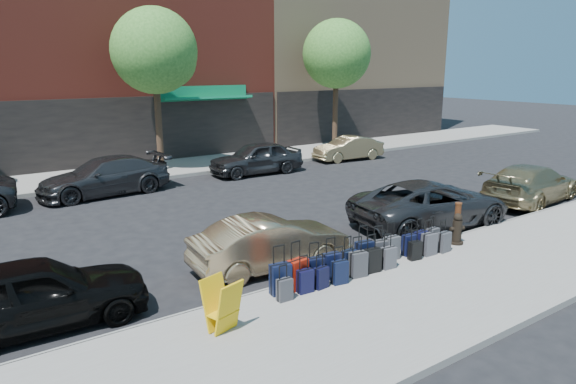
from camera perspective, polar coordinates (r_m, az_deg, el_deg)
ground at (r=16.23m, az=-3.29°, el=-3.63°), size 120.00×120.00×0.00m
sidewalk_near at (r=11.53m, az=14.19°, el=-11.17°), size 60.00×4.00×0.15m
sidewalk_far at (r=25.05m, az=-15.35°, el=2.31°), size 60.00×4.00×0.15m
curb_near at (r=12.81m, az=7.35°, el=-8.24°), size 60.00×0.08×0.15m
curb_far at (r=23.19m, az=-13.66°, el=1.51°), size 60.00×0.08×0.15m
building_right at (r=39.62m, az=3.04°, el=19.78°), size 15.00×12.12×18.00m
tree_center at (r=24.34m, az=-14.29°, el=14.71°), size 3.80×3.80×7.27m
tree_right at (r=29.75m, az=5.63°, el=14.82°), size 3.80×3.80×7.27m
suitcase_front_0 at (r=11.00m, az=-0.84°, el=-9.62°), size 0.47×0.30×1.07m
suitcase_front_1 at (r=11.24m, az=1.09°, el=-9.10°), size 0.47×0.30×1.07m
suitcase_front_2 at (r=11.55m, az=3.02°, el=-8.69°), size 0.42×0.28×0.94m
suitcase_front_3 at (r=11.81m, az=4.88°, el=-8.16°), size 0.42×0.27×0.96m
suitcase_front_4 at (r=12.20m, az=6.79°, el=-7.62°), size 0.37×0.21×0.87m
suitcase_front_5 at (r=12.51m, az=8.47°, el=-6.86°), size 0.46×0.29×1.03m
suitcase_front_6 at (r=12.75m, az=10.07°, el=-6.63°), size 0.44×0.30×0.97m
suitcase_front_7 at (r=13.12m, az=11.45°, el=-6.11°), size 0.41×0.24×0.96m
suitcase_front_8 at (r=13.52m, az=13.31°, el=-5.73°), size 0.37×0.22×0.87m
suitcase_front_9 at (r=13.80m, az=14.51°, el=-5.36°), size 0.39×0.25×0.90m
suitcase_front_10 at (r=14.21m, az=15.75°, el=-4.93°), size 0.38×0.23×0.86m
suitcase_back_0 at (r=10.75m, az=-0.38°, el=-10.78°), size 0.32×0.19×0.76m
suitcase_back_1 at (r=11.10m, az=1.91°, el=-9.85°), size 0.36×0.22×0.82m
suitcase_back_2 at (r=11.32m, az=3.70°, el=-9.47°), size 0.34×0.22×0.77m
suitcase_back_3 at (r=11.57m, az=5.76°, el=-8.85°), size 0.38×0.26×0.85m
suitcase_back_4 at (r=11.97m, az=7.80°, el=-7.95°), size 0.43×0.29×0.95m
suitcase_back_5 at (r=12.28m, az=9.37°, el=-7.50°), size 0.41×0.27×0.91m
suitcase_back_6 at (r=12.57m, az=11.10°, el=-7.17°), size 0.37×0.23×0.85m
suitcase_back_8 at (r=13.25m, az=13.92°, el=-6.32°), size 0.34×0.23×0.77m
suitcase_back_9 at (r=13.65m, az=15.41°, el=-5.60°), size 0.40×0.25×0.92m
suitcase_back_10 at (r=13.99m, az=16.94°, el=-5.33°), size 0.37×0.23×0.85m
fire_hydrant at (r=14.69m, az=18.27°, el=-4.00°), size 0.44×0.38×0.85m
bollard at (r=15.10m, az=18.30°, el=-2.97°), size 0.19×0.19×1.03m
display_rack at (r=9.60m, az=-7.34°, el=-12.41°), size 0.70×0.74×0.98m
car_near_0 at (r=10.91m, az=-26.36°, el=-10.12°), size 4.20×1.84×1.41m
car_near_1 at (r=12.60m, az=-1.94°, el=-5.70°), size 4.05×1.66×1.31m
car_near_2 at (r=16.48m, az=15.59°, el=-1.26°), size 5.44×3.05×1.43m
car_near_3 at (r=20.68m, az=25.41°, el=0.86°), size 5.02×2.52×1.40m
car_far_1 at (r=21.02m, az=-19.75°, el=1.64°), size 5.12×2.42×1.44m
car_far_2 at (r=23.72m, az=-3.55°, el=3.80°), size 4.43×1.94×1.49m
car_far_3 at (r=27.43m, az=6.71°, el=4.85°), size 3.91×1.67×1.25m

